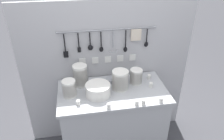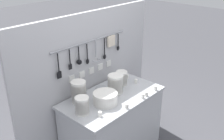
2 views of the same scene
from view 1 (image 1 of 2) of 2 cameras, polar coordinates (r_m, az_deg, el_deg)
The scene contains 16 objects.
counter at distance 2.54m, azimuth 0.20°, elevation -13.36°, with size 1.12×0.61×0.86m.
back_wall at distance 2.54m, azimuth -1.13°, elevation -1.06°, with size 1.92×0.11×1.72m.
bowl_stack_nested_right at distance 2.32m, azimuth -8.29°, elevation -1.37°, with size 0.15×0.15×0.23m.
bowl_stack_back_corner at distance 2.19m, azimuth -11.11°, elevation -4.73°, with size 0.13×0.13×0.17m.
bowl_stack_wide_centre at distance 2.36m, azimuth 6.31°, elevation -1.63°, with size 0.13×0.13×0.16m.
bowl_stack_short_front at distance 2.25m, azimuth 2.16°, elevation -2.59°, with size 0.17×0.17×0.21m.
plate_stack at distance 2.18m, azimuth -3.69°, elevation -5.19°, with size 0.25×0.25×0.12m.
steel_mixing_bowl at distance 2.41m, azimuth -0.21°, elevation -2.54°, with size 0.12×0.12×0.03m.
cup_edge_far at distance 2.09m, azimuth -8.80°, elevation -8.44°, with size 0.04×0.04×0.05m.
cup_centre at distance 2.08m, azimuth 6.50°, elevation -8.50°, with size 0.04×0.04×0.05m.
cup_edge_near at distance 2.50m, azimuth 6.30°, elevation -1.20°, with size 0.04×0.04×0.05m.
cup_front_right at distance 2.48m, azimuth 9.65°, elevation -1.74°, with size 0.04×0.04×0.05m.
cup_front_left at distance 2.35m, azimuth 10.13°, elevation -3.81°, with size 0.04×0.04×0.05m.
cup_mid_row at distance 2.10m, azimuth 8.24°, elevation -8.27°, with size 0.04×0.04×0.05m.
cup_by_caddy at distance 2.15m, azimuth 12.70°, elevation -7.66°, with size 0.04×0.04×0.05m.
cup_back_right at distance 2.03m, azimuth -0.85°, elevation -9.37°, with size 0.04×0.04×0.05m.
Camera 1 is at (-0.33, -1.82, 2.18)m, focal length 35.00 mm.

